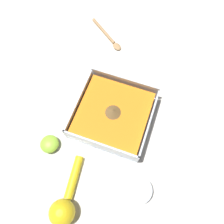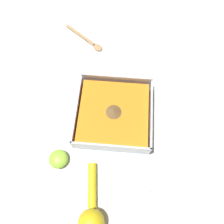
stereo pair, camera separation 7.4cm
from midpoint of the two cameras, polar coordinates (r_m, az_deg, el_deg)
ground_plane at (r=0.77m, az=-3.25°, el=-1.81°), size 4.00×4.00×0.00m
square_dish at (r=0.74m, az=-2.36°, el=-0.76°), size 0.25×0.25×0.07m
spice_bowl at (r=0.71m, az=8.83°, el=-17.62°), size 0.08×0.08×0.04m
lemon_squeezer at (r=0.69m, az=-8.74°, el=-25.60°), size 0.07×0.20×0.07m
lemon_half at (r=0.74m, az=-16.66°, el=-12.03°), size 0.06×0.06×0.03m
wooden_spoon at (r=0.95m, az=-9.11°, el=18.06°), size 0.17×0.13×0.01m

